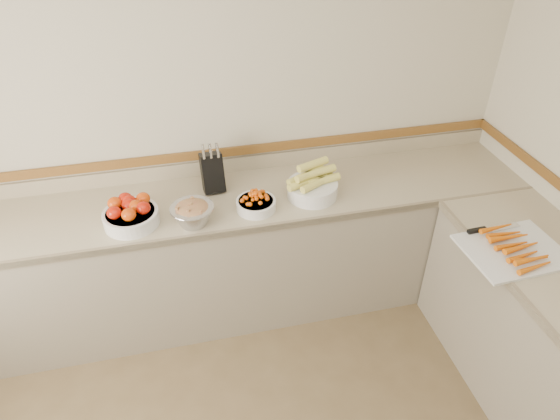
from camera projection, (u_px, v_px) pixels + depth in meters
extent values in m
plane|color=beige|center=(201.00, 118.00, 3.07)|extent=(4.00, 0.00, 4.00)
cube|color=tan|center=(212.00, 203.00, 3.06)|extent=(4.00, 0.65, 0.04)
cube|color=gray|center=(218.00, 259.00, 3.32)|extent=(4.00, 0.63, 0.86)
cube|color=#7F7056|center=(219.00, 235.00, 2.81)|extent=(4.00, 0.02, 0.04)
cube|color=tan|center=(206.00, 168.00, 3.26)|extent=(4.00, 0.02, 0.10)
cube|color=brown|center=(204.00, 155.00, 3.20)|extent=(4.00, 0.02, 0.06)
cube|color=black|center=(558.00, 355.00, 2.23)|extent=(0.02, 0.58, 0.06)
cylinder|color=silver|center=(553.00, 367.00, 2.28)|extent=(0.02, 0.50, 0.02)
cube|color=black|center=(212.00, 173.00, 3.08)|extent=(0.14, 0.17, 0.26)
cylinder|color=silver|center=(204.00, 154.00, 2.96)|extent=(0.02, 0.03, 0.07)
cylinder|color=silver|center=(211.00, 153.00, 2.96)|extent=(0.02, 0.03, 0.07)
cylinder|color=silver|center=(218.00, 152.00, 2.97)|extent=(0.02, 0.03, 0.07)
cylinder|color=silver|center=(203.00, 151.00, 2.98)|extent=(0.02, 0.03, 0.07)
cylinder|color=silver|center=(210.00, 151.00, 2.99)|extent=(0.02, 0.03, 0.07)
cylinder|color=silver|center=(217.00, 150.00, 2.99)|extent=(0.02, 0.03, 0.07)
cylinder|color=silver|center=(203.00, 149.00, 3.00)|extent=(0.02, 0.03, 0.07)
cylinder|color=silver|center=(210.00, 149.00, 3.01)|extent=(0.02, 0.03, 0.07)
cylinder|color=silver|center=(217.00, 148.00, 3.01)|extent=(0.02, 0.03, 0.07)
cylinder|color=silver|center=(131.00, 218.00, 2.83)|extent=(0.31, 0.31, 0.08)
torus|color=silver|center=(130.00, 213.00, 2.81)|extent=(0.31, 0.31, 0.01)
cylinder|color=white|center=(130.00, 213.00, 2.81)|extent=(0.28, 0.28, 0.01)
ellipsoid|color=#B81707|center=(114.00, 213.00, 2.74)|extent=(0.08, 0.08, 0.07)
ellipsoid|color=#C93C07|center=(129.00, 215.00, 2.73)|extent=(0.08, 0.08, 0.07)
ellipsoid|color=#B81707|center=(143.00, 208.00, 2.78)|extent=(0.08, 0.08, 0.07)
ellipsoid|color=#C93C07|center=(115.00, 203.00, 2.82)|extent=(0.08, 0.08, 0.07)
ellipsoid|color=#B81707|center=(129.00, 205.00, 2.80)|extent=(0.08, 0.08, 0.07)
ellipsoid|color=#C93C07|center=(143.00, 199.00, 2.85)|extent=(0.08, 0.08, 0.07)
ellipsoid|color=#B81707|center=(125.00, 199.00, 2.85)|extent=(0.08, 0.08, 0.07)
ellipsoid|color=#C93C07|center=(136.00, 206.00, 2.79)|extent=(0.08, 0.08, 0.07)
ellipsoid|color=#B81707|center=(129.00, 201.00, 2.83)|extent=(0.08, 0.08, 0.07)
cylinder|color=silver|center=(256.00, 205.00, 2.96)|extent=(0.24, 0.24, 0.06)
torus|color=silver|center=(256.00, 201.00, 2.94)|extent=(0.24, 0.24, 0.01)
cylinder|color=white|center=(256.00, 201.00, 2.94)|extent=(0.21, 0.21, 0.01)
sphere|color=#D14B07|center=(260.00, 203.00, 2.88)|extent=(0.03, 0.03, 0.03)
sphere|color=#D14B07|center=(246.00, 197.00, 2.92)|extent=(0.03, 0.03, 0.03)
sphere|color=#D14B07|center=(264.00, 193.00, 2.97)|extent=(0.03, 0.03, 0.03)
sphere|color=#D14B07|center=(244.00, 202.00, 2.89)|extent=(0.03, 0.03, 0.03)
sphere|color=#D14B07|center=(266.00, 197.00, 2.92)|extent=(0.03, 0.03, 0.03)
sphere|color=#D14B07|center=(248.00, 197.00, 2.91)|extent=(0.03, 0.03, 0.03)
sphere|color=#D14B07|center=(258.00, 203.00, 2.88)|extent=(0.03, 0.03, 0.03)
sphere|color=#D14B07|center=(254.00, 191.00, 2.98)|extent=(0.03, 0.03, 0.03)
sphere|color=#D14B07|center=(267.00, 199.00, 2.91)|extent=(0.03, 0.03, 0.03)
sphere|color=#D14B07|center=(253.00, 193.00, 2.92)|extent=(0.03, 0.03, 0.03)
sphere|color=#D14B07|center=(244.00, 198.00, 2.92)|extent=(0.03, 0.03, 0.03)
sphere|color=#D14B07|center=(256.00, 192.00, 2.90)|extent=(0.03, 0.03, 0.03)
sphere|color=#D14B07|center=(263.00, 192.00, 2.98)|extent=(0.03, 0.03, 0.03)
sphere|color=#D14B07|center=(241.00, 198.00, 2.93)|extent=(0.03, 0.03, 0.03)
sphere|color=#D14B07|center=(258.00, 193.00, 2.91)|extent=(0.03, 0.03, 0.03)
sphere|color=#D14B07|center=(264.00, 192.00, 2.99)|extent=(0.03, 0.03, 0.03)
sphere|color=#D14B07|center=(266.00, 195.00, 2.93)|extent=(0.03, 0.03, 0.03)
sphere|color=#D14B07|center=(248.00, 194.00, 2.93)|extent=(0.03, 0.03, 0.03)
sphere|color=#D14B07|center=(256.00, 197.00, 2.90)|extent=(0.03, 0.03, 0.03)
sphere|color=#D14B07|center=(252.00, 195.00, 2.91)|extent=(0.03, 0.03, 0.03)
sphere|color=#D14B07|center=(260.00, 195.00, 2.91)|extent=(0.03, 0.03, 0.03)
sphere|color=#D14B07|center=(243.00, 200.00, 2.91)|extent=(0.03, 0.03, 0.03)
sphere|color=#D14B07|center=(259.00, 204.00, 2.87)|extent=(0.03, 0.03, 0.03)
sphere|color=#D14B07|center=(256.00, 195.00, 2.90)|extent=(0.03, 0.03, 0.03)
sphere|color=#D14B07|center=(260.00, 196.00, 2.91)|extent=(0.03, 0.03, 0.03)
sphere|color=#D14B07|center=(252.00, 194.00, 2.92)|extent=(0.03, 0.03, 0.03)
sphere|color=#D14B07|center=(252.00, 202.00, 2.88)|extent=(0.03, 0.03, 0.03)
sphere|color=#D14B07|center=(255.00, 195.00, 2.91)|extent=(0.03, 0.03, 0.03)
sphere|color=#D14B07|center=(251.00, 195.00, 2.90)|extent=(0.03, 0.03, 0.03)
sphere|color=#D14B07|center=(247.00, 194.00, 2.93)|extent=(0.03, 0.03, 0.03)
sphere|color=#D14B07|center=(251.00, 193.00, 2.94)|extent=(0.03, 0.03, 0.03)
sphere|color=#D14B07|center=(252.00, 196.00, 2.92)|extent=(0.03, 0.03, 0.03)
sphere|color=#D14B07|center=(262.00, 192.00, 2.97)|extent=(0.03, 0.03, 0.03)
sphere|color=#D14B07|center=(255.00, 194.00, 2.91)|extent=(0.03, 0.03, 0.03)
sphere|color=#D14B07|center=(254.00, 193.00, 2.92)|extent=(0.03, 0.03, 0.03)
sphere|color=#D14B07|center=(258.00, 191.00, 2.97)|extent=(0.03, 0.03, 0.03)
sphere|color=#D14B07|center=(259.00, 192.00, 2.93)|extent=(0.03, 0.03, 0.03)
sphere|color=#D14B07|center=(247.00, 196.00, 2.93)|extent=(0.03, 0.03, 0.03)
sphere|color=#D14B07|center=(254.00, 193.00, 2.91)|extent=(0.03, 0.03, 0.03)
cylinder|color=silver|center=(312.00, 189.00, 3.06)|extent=(0.31, 0.31, 0.09)
torus|color=silver|center=(313.00, 184.00, 3.04)|extent=(0.31, 0.31, 0.01)
cylinder|color=#DDD15C|center=(303.00, 183.00, 2.99)|extent=(0.21, 0.12, 0.05)
cylinder|color=#DDD15C|center=(315.00, 184.00, 2.99)|extent=(0.20, 0.14, 0.05)
cylinder|color=#DDD15C|center=(324.00, 180.00, 3.02)|extent=(0.21, 0.09, 0.05)
cylinder|color=#DDD15C|center=(302.00, 178.00, 3.04)|extent=(0.21, 0.13, 0.05)
cylinder|color=#DDD15C|center=(316.00, 175.00, 3.07)|extent=(0.21, 0.08, 0.05)
cylinder|color=#DDD15C|center=(310.00, 174.00, 2.99)|extent=(0.21, 0.13, 0.05)
cylinder|color=#DDD15C|center=(320.00, 172.00, 3.01)|extent=(0.21, 0.10, 0.05)
cylinder|color=#DDD15C|center=(313.00, 164.00, 2.99)|extent=(0.21, 0.12, 0.05)
cylinder|color=#B2B2BA|center=(193.00, 215.00, 2.83)|extent=(0.25, 0.25, 0.12)
torus|color=#B2B2BA|center=(192.00, 208.00, 2.80)|extent=(0.25, 0.25, 0.01)
ellipsoid|color=#AC1326|center=(192.00, 209.00, 2.80)|extent=(0.20, 0.20, 0.07)
cube|color=#AC1326|center=(191.00, 204.00, 2.78)|extent=(0.02, 0.02, 0.02)
cube|color=#80B156|center=(192.00, 198.00, 2.85)|extent=(0.02, 0.02, 0.02)
cube|color=#AC1326|center=(193.00, 206.00, 2.79)|extent=(0.02, 0.02, 0.02)
cube|color=#80B156|center=(177.00, 208.00, 2.76)|extent=(0.02, 0.02, 0.02)
cube|color=#AC1326|center=(191.00, 205.00, 2.80)|extent=(0.02, 0.02, 0.02)
cube|color=#80B156|center=(186.00, 208.00, 2.77)|extent=(0.02, 0.02, 0.02)
cube|color=#AC1326|center=(200.00, 208.00, 2.78)|extent=(0.02, 0.02, 0.02)
cube|color=#80B156|center=(183.00, 207.00, 2.79)|extent=(0.02, 0.02, 0.02)
cube|color=#AC1326|center=(193.00, 206.00, 2.78)|extent=(0.02, 0.02, 0.02)
cube|color=#80B156|center=(188.00, 211.00, 2.74)|extent=(0.02, 0.02, 0.02)
cube|color=#AC1326|center=(188.00, 205.00, 2.78)|extent=(0.02, 0.02, 0.02)
cube|color=#80B156|center=(200.00, 212.00, 2.75)|extent=(0.02, 0.02, 0.02)
cube|color=#AC1326|center=(192.00, 207.00, 2.79)|extent=(0.02, 0.02, 0.02)
cube|color=#80B156|center=(192.00, 210.00, 2.76)|extent=(0.02, 0.02, 0.02)
cube|color=silver|center=(513.00, 250.00, 2.65)|extent=(0.53, 0.43, 0.02)
cone|color=#D15B07|center=(534.00, 267.00, 2.51)|extent=(0.20, 0.04, 0.03)
cone|color=#D15B07|center=(532.00, 259.00, 2.52)|extent=(0.20, 0.04, 0.03)
cone|color=#D15B07|center=(526.00, 259.00, 2.56)|extent=(0.20, 0.04, 0.03)
cone|color=#D15B07|center=(523.00, 256.00, 2.58)|extent=(0.20, 0.04, 0.03)
cone|color=#D15B07|center=(521.00, 248.00, 2.59)|extent=(0.20, 0.04, 0.03)
cone|color=#D15B07|center=(516.00, 248.00, 2.63)|extent=(0.20, 0.04, 0.03)
cone|color=#D15B07|center=(512.00, 245.00, 2.66)|extent=(0.20, 0.04, 0.03)
cone|color=#D15B07|center=(510.00, 237.00, 2.66)|extent=(0.20, 0.04, 0.03)
cone|color=#D15B07|center=(506.00, 238.00, 2.70)|extent=(0.20, 0.04, 0.03)
cone|color=#D15B07|center=(502.00, 234.00, 2.73)|extent=(0.20, 0.04, 0.03)
cone|color=#D15B07|center=(500.00, 227.00, 2.74)|extent=(0.20, 0.04, 0.03)
cube|color=silver|center=(502.00, 227.00, 2.80)|extent=(0.21, 0.05, 0.00)
cube|color=black|center=(477.00, 230.00, 2.76)|extent=(0.11, 0.03, 0.02)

